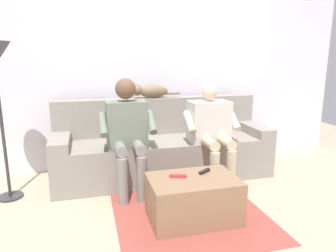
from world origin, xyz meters
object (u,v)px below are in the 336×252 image
object	(u,v)px
person_right_seated	(128,129)
remote_red	(178,176)
person_left_seated	(211,127)
remote_black	(205,171)
coffee_table	(193,199)
couch	(163,150)
cat_on_backrest	(150,91)

from	to	relation	value
person_right_seated	remote_red	distance (m)	0.78
remote_red	person_left_seated	bearing A→B (deg)	66.41
remote_black	coffee_table	bearing A→B (deg)	-179.80
person_left_seated	remote_black	size ratio (longest dim) A/B	8.27
coffee_table	remote_red	bearing A→B (deg)	-23.26
couch	person_left_seated	world-z (taller)	person_left_seated
person_left_seated	cat_on_backrest	xyz separation A→B (m)	(0.55, -0.57, 0.34)
couch	person_left_seated	size ratio (longest dim) A/B	2.24
person_left_seated	remote_black	xyz separation A→B (m)	(0.31, 0.62, -0.24)
cat_on_backrest	coffee_table	bearing A→B (deg)	94.40
coffee_table	person_left_seated	xyz separation A→B (m)	(-0.45, -0.71, 0.44)
coffee_table	cat_on_backrest	xyz separation A→B (m)	(0.10, -1.29, 0.78)
person_left_seated	person_right_seated	bearing A→B (deg)	1.10
person_right_seated	cat_on_backrest	size ratio (longest dim) A/B	1.98
couch	person_left_seated	xyz separation A→B (m)	(-0.45, 0.34, 0.32)
coffee_table	remote_black	world-z (taller)	remote_black
coffee_table	person_left_seated	distance (m)	0.95
coffee_table	remote_red	xyz separation A→B (m)	(0.12, -0.05, 0.20)
coffee_table	cat_on_backrest	size ratio (longest dim) A/B	1.27
remote_red	coffee_table	bearing A→B (deg)	-6.07
coffee_table	person_right_seated	size ratio (longest dim) A/B	0.64
couch	coffee_table	xyz separation A→B (m)	(0.00, 1.05, -0.12)
person_right_seated	coffee_table	bearing A→B (deg)	123.02
remote_black	person_right_seated	bearing A→B (deg)	100.13
remote_red	cat_on_backrest	bearing A→B (deg)	106.27
person_left_seated	cat_on_backrest	bearing A→B (deg)	-46.20
cat_on_backrest	remote_red	world-z (taller)	cat_on_backrest
person_left_seated	remote_red	bearing A→B (deg)	49.22
couch	person_right_seated	bearing A→B (deg)	38.39
person_right_seated	cat_on_backrest	distance (m)	0.76
remote_red	person_right_seated	bearing A→B (deg)	134.53
cat_on_backrest	remote_black	bearing A→B (deg)	101.21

